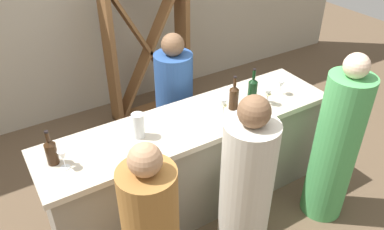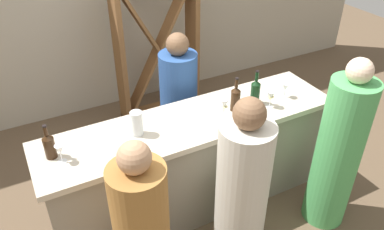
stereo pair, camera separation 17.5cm
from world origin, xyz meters
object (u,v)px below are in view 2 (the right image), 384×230
object	(u,v)px
water_pitcher	(137,123)
wine_glass_near_right	(285,87)
wine_glass_near_center	(224,105)
person_left_guest	(338,153)
wine_bottle_center_dark_green	(255,91)
wine_bottle_leftmost_amber_brown	(49,145)
wine_bottle_second_left_amber_brown	(235,98)
wine_rack	(158,49)
person_server_behind	(179,109)
wine_glass_far_left	(60,151)
wine_glass_near_left	(271,97)
person_center_guest	(242,192)

from	to	relation	value
water_pitcher	wine_glass_near_right	bearing A→B (deg)	-3.36
wine_glass_near_center	person_left_guest	distance (m)	1.03
wine_bottle_center_dark_green	wine_glass_near_right	xyz separation A→B (m)	(0.30, -0.04, -0.02)
water_pitcher	wine_bottle_leftmost_amber_brown	bearing A→B (deg)	177.62
wine_bottle_leftmost_amber_brown	wine_bottle_second_left_amber_brown	world-z (taller)	wine_bottle_second_left_amber_brown
wine_glass_near_center	water_pitcher	world-z (taller)	water_pitcher
wine_bottle_leftmost_amber_brown	wine_bottle_second_left_amber_brown	xyz separation A→B (m)	(1.51, -0.08, 0.01)
wine_glass_near_right	wine_bottle_second_left_amber_brown	bearing A→B (deg)	177.29
wine_rack	wine_bottle_leftmost_amber_brown	world-z (taller)	wine_rack
wine_glass_near_right	person_server_behind	xyz separation A→B (m)	(-0.73, 0.68, -0.40)
water_pitcher	wine_bottle_center_dark_green	bearing A→B (deg)	-2.36
wine_glass_far_left	wine_bottle_leftmost_amber_brown	bearing A→B (deg)	120.71
wine_bottle_center_dark_green	wine_glass_near_right	size ratio (longest dim) A/B	2.32
wine_bottle_second_left_amber_brown	wine_glass_near_center	distance (m)	0.15
wine_glass_near_right	person_left_guest	size ratio (longest dim) A/B	0.09
wine_glass_near_left	wine_glass_near_center	xyz separation A→B (m)	(-0.44, 0.05, 0.01)
wine_bottle_leftmost_amber_brown	water_pitcher	xyz separation A→B (m)	(0.65, -0.03, -0.00)
wine_glass_near_left	wine_glass_far_left	bearing A→B (deg)	176.99
wine_rack	person_left_guest	world-z (taller)	wine_rack
person_center_guest	wine_bottle_center_dark_green	bearing A→B (deg)	-25.18
wine_glass_near_left	wine_rack	bearing A→B (deg)	99.13
wine_rack	wine_glass_near_right	distance (m)	1.79
wine_glass_near_center	wine_glass_near_left	bearing A→B (deg)	-6.04
wine_rack	person_server_behind	bearing A→B (deg)	-102.20
wine_glass_near_center	person_center_guest	bearing A→B (deg)	-106.37
wine_glass_near_center	wine_bottle_second_left_amber_brown	bearing A→B (deg)	20.26
wine_glass_near_left	person_server_behind	world-z (taller)	person_server_behind
wine_bottle_center_dark_green	wine_bottle_second_left_amber_brown	bearing A→B (deg)	-176.72
wine_glass_near_center	person_center_guest	xyz separation A→B (m)	(-0.16, -0.55, -0.41)
wine_bottle_leftmost_amber_brown	wine_glass_far_left	xyz separation A→B (m)	(0.05, -0.09, -0.00)
person_center_guest	wine_glass_far_left	bearing A→B (deg)	77.22
wine_glass_near_center	person_server_behind	distance (m)	0.83
wine_bottle_second_left_amber_brown	wine_glass_near_center	bearing A→B (deg)	-159.74
wine_bottle_second_left_amber_brown	wine_glass_near_center	xyz separation A→B (m)	(-0.15, -0.05, 0.00)
wine_glass_near_left	person_server_behind	size ratio (longest dim) A/B	0.10
wine_glass_near_center	person_left_guest	size ratio (longest dim) A/B	0.11
wine_bottle_center_dark_green	person_left_guest	bearing A→B (deg)	-58.46
wine_bottle_leftmost_amber_brown	person_center_guest	distance (m)	1.44
wine_bottle_second_left_amber_brown	person_center_guest	distance (m)	0.80
wine_bottle_center_dark_green	wine_glass_near_center	distance (m)	0.36
wine_rack	wine_bottle_center_dark_green	distance (m)	1.70
wine_glass_far_left	person_server_behind	distance (m)	1.46
wine_bottle_second_left_amber_brown	wine_bottle_center_dark_green	distance (m)	0.21
person_center_guest	wine_glass_near_right	bearing A→B (deg)	-39.82
wine_glass_near_left	water_pitcher	size ratio (longest dim) A/B	0.76
wine_glass_near_center	wine_glass_near_right	xyz separation A→B (m)	(0.66, 0.03, -0.02)
wine_glass_near_left	person_server_behind	bearing A→B (deg)	123.86
wine_rack	wine_glass_near_center	size ratio (longest dim) A/B	10.08
wine_bottle_second_left_amber_brown	wine_glass_near_left	xyz separation A→B (m)	(0.29, -0.10, -0.01)
wine_bottle_second_left_amber_brown	wine_glass_near_center	size ratio (longest dim) A/B	1.78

